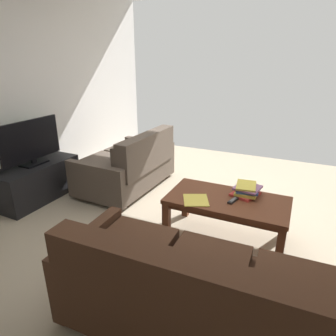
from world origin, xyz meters
name	(u,v)px	position (x,y,z in m)	size (l,w,h in m)	color
ground_plane	(212,234)	(0.00, 0.00, 0.00)	(5.34, 5.81, 0.01)	#B7A88E
wall_right	(14,90)	(2.67, 0.00, 1.39)	(0.12, 5.81, 2.79)	silver
sofa_main	(199,296)	(-0.27, 1.24, 0.36)	(1.92, 0.86, 0.82)	black
loveseat_near	(130,165)	(1.43, -0.67, 0.35)	(0.95, 1.45, 0.84)	black
coffee_table	(227,205)	(-0.14, 0.02, 0.40)	(1.19, 0.63, 0.46)	brown
tv_stand	(37,181)	(2.37, 0.14, 0.24)	(0.50, 1.10, 0.49)	black
flat_tv	(30,142)	(2.37, 0.14, 0.78)	(0.21, 0.88, 0.57)	black
book_stack	(247,190)	(-0.29, -0.14, 0.52)	(0.30, 0.33, 0.11)	#C63833
tv_remote	(233,200)	(-0.20, 0.05, 0.47)	(0.08, 0.17, 0.02)	black
loose_magazine	(196,200)	(0.14, 0.19, 0.47)	(0.24, 0.27, 0.01)	#E0CC4C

